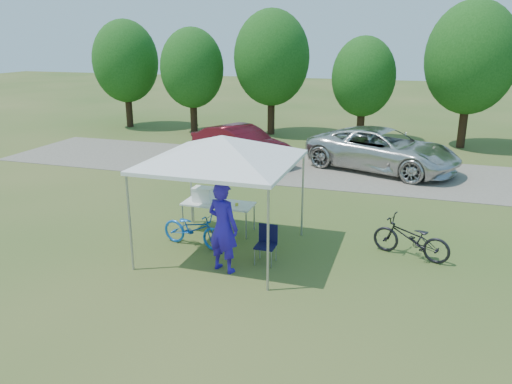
% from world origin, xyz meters
% --- Properties ---
extents(ground, '(100.00, 100.00, 0.00)m').
position_xyz_m(ground, '(0.00, 0.00, 0.00)').
color(ground, '#2D5119').
rests_on(ground, ground).
extents(gravel_strip, '(24.00, 5.00, 0.02)m').
position_xyz_m(gravel_strip, '(0.00, 8.00, 0.01)').
color(gravel_strip, gray).
rests_on(gravel_strip, ground).
extents(canopy, '(4.53, 4.53, 3.00)m').
position_xyz_m(canopy, '(0.00, 0.00, 2.65)').
color(canopy, '#A5A5AA').
rests_on(canopy, ground).
extents(treeline, '(24.89, 4.28, 6.30)m').
position_xyz_m(treeline, '(-0.29, 14.05, 3.53)').
color(treeline, '#382314').
rests_on(treeline, ground).
extents(folding_table, '(1.81, 0.75, 0.74)m').
position_xyz_m(folding_table, '(-0.60, 1.17, 0.70)').
color(folding_table, white).
rests_on(folding_table, ground).
extents(folding_chair, '(0.43, 0.44, 0.84)m').
position_xyz_m(folding_chair, '(1.10, -0.22, 0.49)').
color(folding_chair, black).
rests_on(folding_chair, ground).
extents(cooler, '(0.52, 0.35, 0.37)m').
position_xyz_m(cooler, '(-1.01, 1.17, 0.93)').
color(cooler, white).
rests_on(cooler, folding_table).
extents(ice_cream_cup, '(0.08, 0.08, 0.06)m').
position_xyz_m(ice_cream_cup, '(-0.08, 1.12, 0.77)').
color(ice_cream_cup, gold).
rests_on(ice_cream_cup, folding_table).
extents(cyclist, '(0.82, 0.65, 1.96)m').
position_xyz_m(cyclist, '(0.35, -0.93, 0.98)').
color(cyclist, '#2916B7').
rests_on(cyclist, ground).
extents(bike_blue, '(1.74, 0.84, 0.88)m').
position_xyz_m(bike_blue, '(-0.79, 0.05, 0.44)').
color(bike_blue, blue).
rests_on(bike_blue, ground).
extents(bike_dark, '(1.85, 1.09, 0.92)m').
position_xyz_m(bike_dark, '(4.12, 0.96, 0.46)').
color(bike_dark, black).
rests_on(bike_dark, ground).
extents(minivan, '(6.07, 4.27, 1.54)m').
position_xyz_m(minivan, '(2.92, 8.62, 0.79)').
color(minivan, silver).
rests_on(minivan, gravel_strip).
extents(sedan, '(4.58, 3.32, 1.44)m').
position_xyz_m(sedan, '(-2.43, 8.06, 0.74)').
color(sedan, '#550E17').
rests_on(sedan, gravel_strip).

